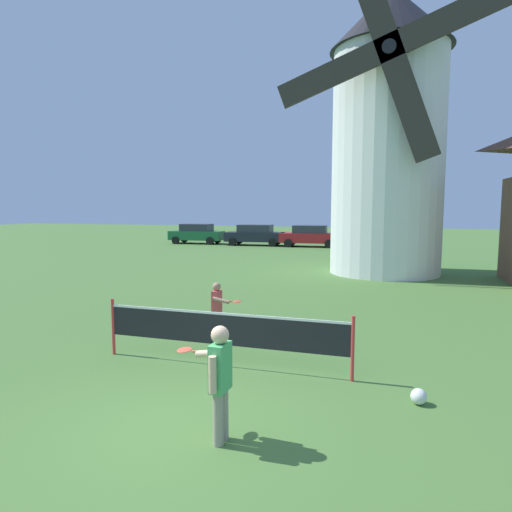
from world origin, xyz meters
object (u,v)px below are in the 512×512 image
player_near (219,377)px  tennis_net (223,330)px  parked_car_red (310,236)px  player_far (218,307)px  parked_car_green (197,233)px  windmill (388,130)px  parked_car_black (255,235)px  stray_ball (419,396)px

player_near → tennis_net: bearing=110.6°
player_near → parked_car_red: (-3.94, 27.30, -0.01)m
parked_car_red → tennis_net: bearing=-83.1°
player_far → parked_car_green: (-11.34, 23.35, 0.11)m
tennis_net → player_far: 1.80m
windmill → tennis_net: bearing=-100.9°
tennis_net → player_near: size_ratio=3.18×
windmill → parked_car_black: size_ratio=2.78×
tennis_net → stray_ball: tennis_net is taller
parked_car_black → stray_ball: bearing=-67.6°
player_far → stray_ball: player_far is taller
tennis_net → stray_ball: size_ratio=19.84×
windmill → tennis_net: (-2.48, -12.82, -5.44)m
parked_car_green → parked_car_black: bearing=-1.9°
parked_car_green → tennis_net: bearing=-64.1°
tennis_net → parked_car_black: size_ratio=1.02×
tennis_net → parked_car_red: (-3.02, 24.85, 0.13)m
tennis_net → player_far: size_ratio=3.77×
player_near → parked_car_black: 28.44m
stray_ball → player_far: bearing=151.2°
parked_car_green → player_near: bearing=-64.6°
tennis_net → player_far: (-0.76, 1.63, 0.02)m
tennis_net → parked_car_black: (-7.19, 24.82, 0.13)m
parked_car_black → parked_car_red: size_ratio=1.05×
player_far → stray_ball: bearing=-28.8°
tennis_net → parked_car_green: size_ratio=1.08×
stray_ball → parked_car_black: size_ratio=0.05×
player_far → parked_car_green: bearing=115.9°
player_near → parked_car_green: size_ratio=0.34×
parked_car_green → parked_car_red: bearing=-0.8°
player_far → parked_car_black: parked_car_black is taller
player_near → stray_ball: 3.09m
stray_ball → windmill: bearing=93.5°
windmill → player_near: (-1.56, -15.26, -5.30)m
stray_ball → parked_car_red: bearing=104.0°
windmill → parked_car_green: 19.71m
windmill → tennis_net: 14.15m
player_near → parked_car_red: 27.58m
parked_car_green → parked_car_black: 4.91m
parked_car_green → player_far: bearing=-64.1°
parked_car_black → parked_car_red: (4.17, 0.03, -0.00)m
stray_ball → parked_car_black: (-10.49, 25.42, 0.69)m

